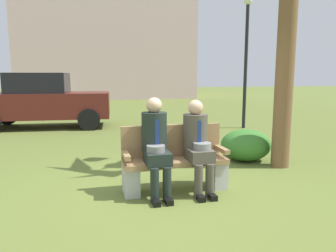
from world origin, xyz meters
The scene contains 9 objects.
ground_plane centered at (0.00, 0.00, 0.00)m, with size 80.00×80.00×0.00m, color #5D6B2D.
park_bench centered at (0.22, 0.26, 0.40)m, with size 1.44×0.44×0.90m.
seated_man_left centered at (-0.07, 0.14, 0.72)m, with size 0.34×0.72×1.30m.
seated_man_right centered at (0.52, 0.14, 0.70)m, with size 0.34×0.72×1.26m.
shrub_near_bench centered at (0.60, 2.61, 0.27)m, with size 0.85×0.78×0.53m, color #247435.
shrub_mid_lawn centered at (1.95, 1.42, 0.30)m, with size 0.95×0.87×0.59m, color #37752A.
parked_car_near centered at (-2.21, 6.51, 0.84)m, with size 4.02×1.98×1.68m.
street_lamp centered at (3.74, 4.90, 2.35)m, with size 0.24×0.24×3.87m.
building_backdrop centered at (0.71, 21.46, 6.73)m, with size 12.63×8.28×13.40m.
Camera 1 is at (-0.93, -3.87, 1.58)m, focal length 33.87 mm.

